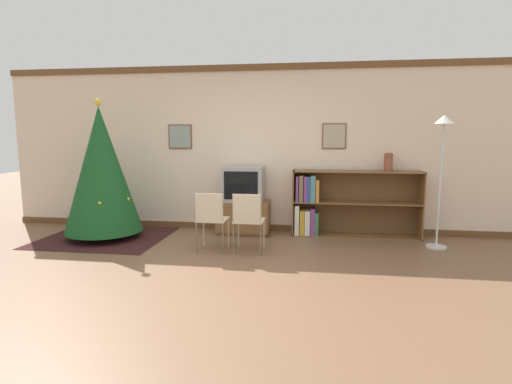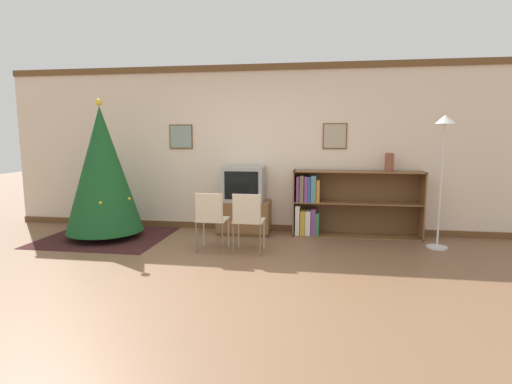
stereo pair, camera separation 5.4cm
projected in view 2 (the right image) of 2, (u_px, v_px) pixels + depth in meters
ground_plane at (217, 281)px, 4.34m from camera, size 24.00×24.00×0.00m
wall_back at (253, 149)px, 6.57m from camera, size 8.51×0.11×2.70m
area_rug at (106, 237)px, 6.21m from camera, size 1.86×1.63×0.01m
christmas_tree at (103, 170)px, 6.06m from camera, size 1.15×1.15×2.10m
tv_console at (244, 217)px, 6.43m from camera, size 0.83×0.49×0.53m
television at (244, 184)px, 6.35m from camera, size 0.64×0.48×0.55m
folding_chair_left at (211, 218)px, 5.37m from camera, size 0.40×0.40×0.82m
folding_chair_right at (248, 219)px, 5.29m from camera, size 0.40×0.40×0.82m
bookshelf at (333, 205)px, 6.27m from camera, size 1.96×0.36×1.03m
vase at (389, 162)px, 6.05m from camera, size 0.13×0.13×0.28m
standing_lamp at (443, 147)px, 5.42m from camera, size 0.28×0.28×1.85m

